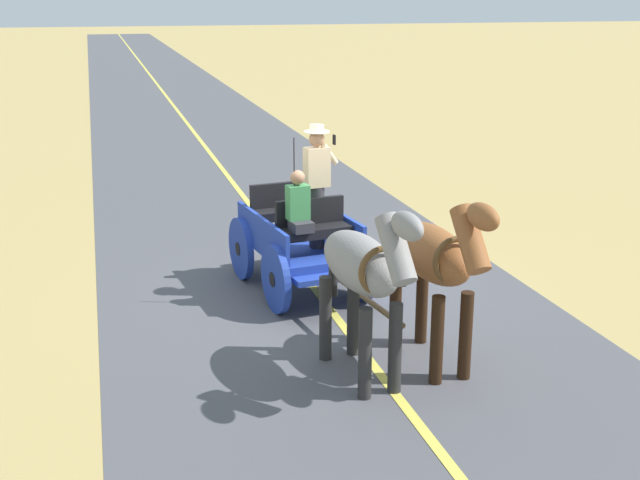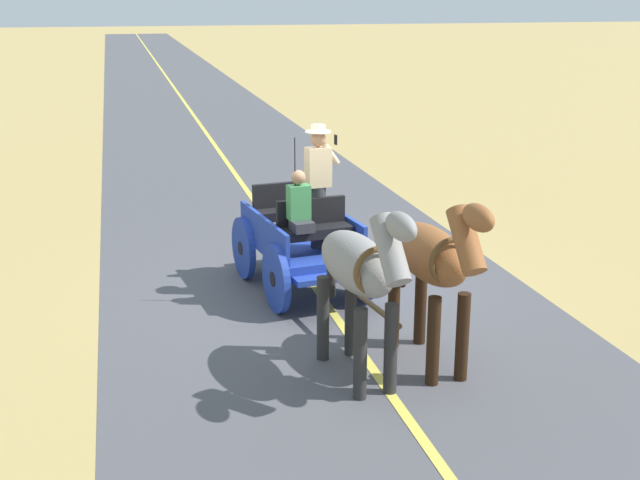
{
  "view_description": "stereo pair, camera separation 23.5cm",
  "coord_description": "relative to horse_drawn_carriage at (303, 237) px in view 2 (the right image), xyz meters",
  "views": [
    {
      "loc": [
        2.97,
        11.18,
        4.27
      ],
      "look_at": [
        0.21,
        0.98,
        1.1
      ],
      "focal_mm": 46.62,
      "sensor_mm": 36.0,
      "label": 1
    },
    {
      "loc": [
        2.74,
        11.24,
        4.27
      ],
      "look_at": [
        0.21,
        0.98,
        1.1
      ],
      "focal_mm": 46.62,
      "sensor_mm": 36.0,
      "label": 2
    }
  ],
  "objects": [
    {
      "name": "road_surface",
      "position": [
        -0.19,
        0.13,
        -0.81
      ],
      "size": [
        6.29,
        160.0,
        0.01
      ],
      "primitive_type": "cube",
      "color": "#4C4C51",
      "rests_on": "ground"
    },
    {
      "name": "road_centre_stripe",
      "position": [
        -0.19,
        0.13,
        -0.81
      ],
      "size": [
        0.12,
        160.0,
        0.0
      ],
      "primitive_type": "cube",
      "color": "#DBCC4C",
      "rests_on": "road_surface"
    },
    {
      "name": "horse_off_side",
      "position": [
        0.04,
        3.06,
        0.51
      ],
      "size": [
        0.76,
        2.15,
        2.21
      ],
      "color": "gray",
      "rests_on": "ground"
    },
    {
      "name": "horse_near_side",
      "position": [
        -0.87,
        2.94,
        0.51
      ],
      "size": [
        0.69,
        2.14,
        2.21
      ],
      "color": "brown",
      "rests_on": "ground"
    },
    {
      "name": "ground_plane",
      "position": [
        -0.19,
        0.13,
        -0.82
      ],
      "size": [
        200.0,
        200.0,
        0.0
      ],
      "primitive_type": "plane",
      "color": "tan"
    },
    {
      "name": "horse_drawn_carriage",
      "position": [
        0.0,
        0.0,
        0.0
      ],
      "size": [
        1.74,
        4.51,
        2.5
      ],
      "color": "#1E3899",
      "rests_on": "ground"
    }
  ]
}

